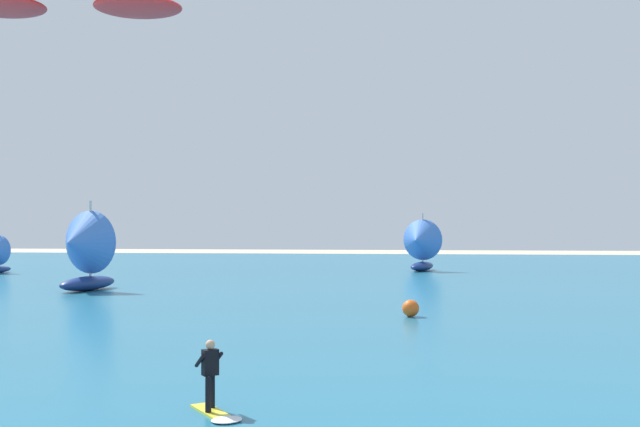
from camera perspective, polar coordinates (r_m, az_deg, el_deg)
The scene contains 5 objects.
ocean at distance 51.81m, azimuth 4.41°, elevation -5.49°, with size 160.00×90.00×0.10m, color #236B89.
kitesurfer at distance 17.49m, azimuth -8.28°, elevation -13.22°, with size 1.61×1.91×1.67m.
sailboat_mid_left at distance 48.21m, azimuth -18.10°, elevation -2.68°, with size 4.46×5.06×5.68m.
sailboat_heeled_over at distance 64.30m, azimuth 7.74°, elevation -2.41°, with size 4.02×4.50×5.06m.
marker_buoy at distance 34.24m, azimuth 7.05°, elevation -7.31°, with size 0.79×0.79×0.79m, color #E55919.
Camera 1 is at (0.67, -1.74, 4.55)m, focal length 41.21 mm.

